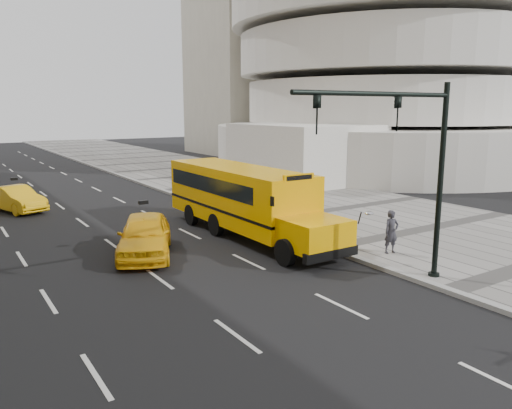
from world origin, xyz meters
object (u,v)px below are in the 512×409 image
school_bus (241,195)px  pedestrian (391,232)px  taxi_near (145,235)px  traffic_signal (412,159)px  taxi_far (16,199)px

school_bus → pedestrian: bearing=-64.8°
school_bus → pedestrian: (2.92, -6.19, -0.78)m
taxi_near → traffic_signal: (5.58, -7.93, 3.28)m
taxi_far → traffic_signal: (8.50, -19.78, 3.39)m
taxi_far → pedestrian: (10.73, -17.16, 0.28)m
school_bus → taxi_near: size_ratio=2.43×
school_bus → taxi_far: (-7.81, 10.98, -1.07)m
taxi_far → traffic_signal: 21.79m
taxi_near → pedestrian: 9.44m
taxi_near → traffic_signal: traffic_signal is taller
school_bus → taxi_far: school_bus is taller
school_bus → pedestrian: 6.88m
traffic_signal → taxi_near: bearing=125.1°
pedestrian → taxi_near: bearing=157.1°
taxi_near → pedestrian: size_ratio=2.86×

